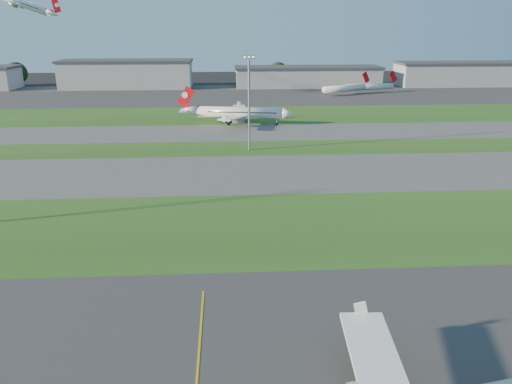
{
  "coord_description": "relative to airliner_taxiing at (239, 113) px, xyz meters",
  "views": [
    {
      "loc": [
        8.33,
        -28.88,
        33.85
      ],
      "look_at": [
        13.29,
        50.28,
        7.0
      ],
      "focal_mm": 35.0,
      "sensor_mm": 36.0,
      "label": 1
    }
  ],
  "objects": [
    {
      "name": "light_mast_centre",
      "position": [
        1.82,
        -37.96,
        10.69
      ],
      "size": [
        3.2,
        0.7,
        25.8
      ],
      "color": "gray",
      "rests_on": "ground"
    },
    {
      "name": "grass_strip_b",
      "position": [
        -13.18,
        -35.96,
        -4.11
      ],
      "size": [
        300.0,
        18.0,
        0.01
      ],
      "primitive_type": "cube",
      "color": "#284B19",
      "rests_on": "ground"
    },
    {
      "name": "tree_mid_east",
      "position": [
        26.82,
        123.04,
        2.69
      ],
      "size": [
        11.55,
        11.55,
        12.6
      ],
      "color": "black",
      "rests_on": "ground"
    },
    {
      "name": "tree_west",
      "position": [
        -123.18,
        124.04,
        3.02
      ],
      "size": [
        12.1,
        12.1,
        13.2
      ],
      "color": "black",
      "rests_on": "ground"
    },
    {
      "name": "hangar_far_east",
      "position": [
        141.82,
        109.04,
        2.52
      ],
      "size": [
        96.9,
        23.0,
        13.2
      ],
      "color": "#97999E",
      "rests_on": "ground"
    },
    {
      "name": "hangar_west",
      "position": [
        -58.18,
        109.04,
        3.52
      ],
      "size": [
        71.4,
        23.0,
        15.2
      ],
      "color": "#97999E",
      "rests_on": "ground"
    },
    {
      "name": "hangar_east",
      "position": [
        41.82,
        109.04,
        1.52
      ],
      "size": [
        81.6,
        23.0,
        11.2
      ],
      "color": "#97999E",
      "rests_on": "ground"
    },
    {
      "name": "tree_east",
      "position": [
        101.82,
        121.04,
        2.04
      ],
      "size": [
        10.45,
        10.45,
        11.4
      ],
      "color": "black",
      "rests_on": "ground"
    },
    {
      "name": "taxiway_a",
      "position": [
        -13.18,
        -60.96,
        -4.11
      ],
      "size": [
        300.0,
        32.0,
        0.01
      ],
      "primitive_type": "cube",
      "color": "#515154",
      "rests_on": "ground"
    },
    {
      "name": "mini_jet_far",
      "position": [
        69.53,
        79.62,
        -0.84
      ],
      "size": [
        28.27,
        8.83,
        9.48
      ],
      "rotation": [
        0.0,
        0.0,
        0.22
      ],
      "color": "white",
      "rests_on": "ground"
    },
    {
      "name": "airliner_departing",
      "position": [
        -92.89,
        61.73,
        38.27
      ],
      "size": [
        29.54,
        24.99,
        9.21
      ],
      "rotation": [
        0.0,
        0.0,
        0.08
      ],
      "color": "white"
    },
    {
      "name": "tree_mid_west",
      "position": [
        -33.18,
        120.04,
        1.72
      ],
      "size": [
        9.9,
        9.9,
        10.8
      ],
      "color": "black",
      "rests_on": "ground"
    },
    {
      "name": "taxiway_b",
      "position": [
        -13.18,
        -13.96,
        -4.11
      ],
      "size": [
        300.0,
        26.0,
        0.01
      ],
      "primitive_type": "cube",
      "color": "#515154",
      "rests_on": "ground"
    },
    {
      "name": "grass_strip_a",
      "position": [
        -13.18,
        -93.96,
        -4.11
      ],
      "size": [
        300.0,
        34.0,
        0.01
      ],
      "primitive_type": "cube",
      "color": "#284B19",
      "rests_on": "ground"
    },
    {
      "name": "apron_far",
      "position": [
        -13.18,
        79.04,
        -4.11
      ],
      "size": [
        400.0,
        80.0,
        0.01
      ],
      "primitive_type": "cube",
      "color": "#333335",
      "rests_on": "ground"
    },
    {
      "name": "grass_strip_c",
      "position": [
        -13.18,
        19.04,
        -4.11
      ],
      "size": [
        300.0,
        40.0,
        0.01
      ],
      "primitive_type": "cube",
      "color": "#284B19",
      "rests_on": "ground"
    },
    {
      "name": "mini_jet_near",
      "position": [
        55.31,
        73.74,
        -0.84
      ],
      "size": [
        26.65,
        13.88,
        9.48
      ],
      "rotation": [
        0.0,
        0.0,
        0.44
      ],
      "color": "white",
      "rests_on": "ground"
    },
    {
      "name": "airliner_taxiing",
      "position": [
        0.0,
        0.0,
        0.0
      ],
      "size": [
        37.28,
        31.35,
        11.73
      ],
      "rotation": [
        0.0,
        0.0,
        2.96
      ],
      "color": "white",
      "rests_on": "ground"
    }
  ]
}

